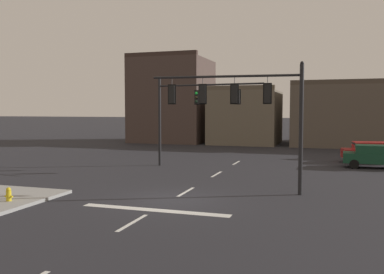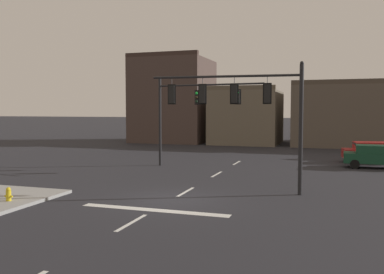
# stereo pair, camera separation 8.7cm
# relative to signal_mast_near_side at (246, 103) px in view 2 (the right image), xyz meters

# --- Properties ---
(ground_plane) EXTENTS (400.00, 400.00, 0.00)m
(ground_plane) POSITION_rel_signal_mast_near_side_xyz_m (-2.83, -2.83, -4.43)
(ground_plane) COLOR #232328
(stop_bar_paint) EXTENTS (6.40, 0.50, 0.01)m
(stop_bar_paint) POSITION_rel_signal_mast_near_side_xyz_m (-2.83, -4.83, -4.43)
(stop_bar_paint) COLOR silver
(stop_bar_paint) RESTS_ON ground
(lane_centreline) EXTENTS (0.16, 26.40, 0.01)m
(lane_centreline) POSITION_rel_signal_mast_near_side_xyz_m (-2.83, -0.83, -4.43)
(lane_centreline) COLOR silver
(lane_centreline) RESTS_ON ground
(signal_mast_near_side) EXTENTS (7.43, 0.76, 6.38)m
(signal_mast_near_side) POSITION_rel_signal_mast_near_side_xyz_m (0.00, 0.00, 0.00)
(signal_mast_near_side) COLOR black
(signal_mast_near_side) RESTS_ON ground
(signal_mast_far_side) EXTENTS (7.82, 1.00, 6.53)m
(signal_mast_far_side) POSITION_rel_signal_mast_near_side_xyz_m (-5.57, 7.75, -0.08)
(signal_mast_far_side) COLOR black
(signal_mast_far_side) RESTS_ON ground
(car_lot_nearside) EXTENTS (4.50, 2.03, 1.61)m
(car_lot_nearside) POSITION_rel_signal_mast_near_side_xyz_m (7.07, 11.39, -3.57)
(car_lot_nearside) COLOR #143D28
(car_lot_nearside) RESTS_ON ground
(car_lot_middle) EXTENTS (4.62, 2.39, 1.61)m
(car_lot_middle) POSITION_rel_signal_mast_near_side_xyz_m (7.10, 14.49, -3.57)
(car_lot_middle) COLOR #A81E1E
(car_lot_middle) RESTS_ON ground
(fire_hydrant) EXTENTS (0.40, 0.30, 0.75)m
(fire_hydrant) POSITION_rel_signal_mast_near_side_xyz_m (-9.21, -5.84, -4.10)
(fire_hydrant) COLOR gold
(fire_hydrant) RESTS_ON ground
(building_row) EXTENTS (53.81, 12.11, 10.95)m
(building_row) POSITION_rel_signal_mast_near_side_xyz_m (8.18, 31.01, -0.38)
(building_row) COLOR #473833
(building_row) RESTS_ON ground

